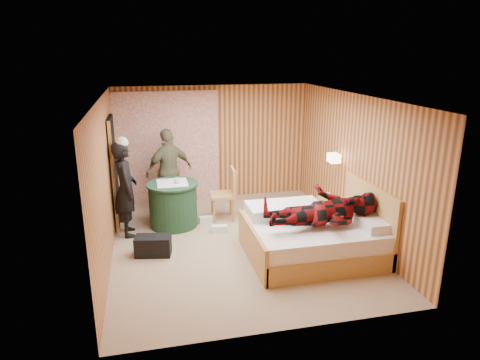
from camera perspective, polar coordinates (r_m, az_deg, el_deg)
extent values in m
cube|color=tan|center=(7.51, -0.32, -8.34)|extent=(4.20, 5.00, 0.01)
cube|color=white|center=(6.83, -0.35, 11.00)|extent=(4.20, 5.00, 0.01)
cube|color=#D88453|center=(9.45, -3.61, 4.95)|extent=(4.20, 0.02, 2.50)
cube|color=#D88453|center=(6.95, -17.51, -0.23)|extent=(0.02, 5.00, 2.50)
cube|color=#D88453|center=(7.78, 14.96, 1.78)|extent=(0.02, 5.00, 2.50)
cube|color=silver|center=(9.29, -9.65, 4.22)|extent=(2.20, 0.08, 2.40)
cube|color=black|center=(8.35, -16.42, 1.08)|extent=(0.06, 0.90, 2.05)
cylinder|color=gold|center=(8.11, 12.91, 2.90)|extent=(0.18, 0.04, 0.04)
cube|color=#FFECB2|center=(8.08, 12.40, 2.88)|extent=(0.18, 0.24, 0.16)
cube|color=tan|center=(7.12, 9.76, -8.70)|extent=(2.06, 1.65, 0.31)
cube|color=white|center=(7.00, 9.87, -6.61)|extent=(2.00, 1.59, 0.26)
cube|color=tan|center=(6.76, 1.61, -8.64)|extent=(0.06, 1.65, 0.58)
cube|color=tan|center=(7.36, 16.87, -4.84)|extent=(0.06, 1.65, 1.13)
cube|color=silver|center=(6.95, 17.36, -5.56)|extent=(0.39, 0.57, 0.14)
cube|color=silver|center=(7.58, 14.46, -3.41)|extent=(0.39, 0.57, 0.14)
cube|color=white|center=(7.20, 5.90, -3.87)|extent=(1.24, 0.62, 0.19)
cube|color=tan|center=(8.33, 11.85, -4.22)|extent=(0.37, 0.50, 0.50)
cube|color=tan|center=(8.27, 11.91, -3.19)|extent=(0.39, 0.52, 0.03)
cylinder|color=#224930|center=(8.17, -8.89, -3.32)|extent=(0.89, 0.89, 0.82)
cylinder|color=#224930|center=(8.03, -9.02, -0.55)|extent=(0.96, 0.96, 0.03)
cube|color=silver|center=(8.03, -9.03, -0.39)|extent=(0.67, 0.67, 0.01)
cube|color=tan|center=(8.78, -9.22, -1.58)|extent=(0.48, 0.48, 0.05)
cube|color=tan|center=(8.89, -9.58, 0.31)|extent=(0.42, 0.11, 0.46)
cylinder|color=tan|center=(8.67, -9.99, -3.51)|extent=(0.04, 0.04, 0.43)
cylinder|color=tan|center=(9.05, -8.35, -2.55)|extent=(0.04, 0.04, 0.43)
cube|color=tan|center=(8.35, -2.37, -2.00)|extent=(0.50, 0.50, 0.06)
cube|color=tan|center=(8.29, -0.95, -0.12)|extent=(0.08, 0.47, 0.51)
cylinder|color=tan|center=(8.60, -3.74, -3.30)|extent=(0.04, 0.04, 0.48)
cylinder|color=tan|center=(8.29, -0.91, -4.06)|extent=(0.04, 0.04, 0.48)
cube|color=black|center=(7.16, -11.51, -8.58)|extent=(0.62, 0.40, 0.32)
cube|color=silver|center=(7.90, -2.77, -6.52)|extent=(0.31, 0.16, 0.13)
cube|color=silver|center=(8.33, -4.49, -5.28)|extent=(0.29, 0.14, 0.13)
imported|color=black|center=(7.81, -15.02, -1.17)|extent=(0.48, 0.67, 1.72)
imported|color=brown|center=(8.79, -9.41, 1.24)|extent=(1.09, 0.80, 1.72)
imported|color=maroon|center=(6.65, 11.17, -2.80)|extent=(0.86, 0.67, 1.77)
imported|color=silver|center=(8.19, 12.10, -2.63)|extent=(0.20, 0.25, 0.02)
imported|color=silver|center=(8.19, 12.11, -2.50)|extent=(0.25, 0.27, 0.02)
imported|color=silver|center=(8.34, 11.60, -2.00)|extent=(0.13, 0.13, 0.09)
imported|color=silver|center=(7.97, -8.30, -0.06)|extent=(0.15, 0.15, 0.10)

